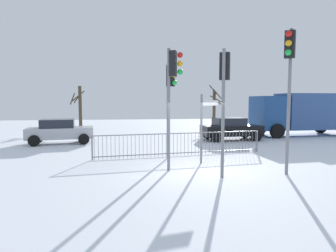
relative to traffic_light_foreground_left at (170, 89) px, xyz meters
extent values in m
plane|color=white|center=(0.63, -2.29, -3.08)|extent=(60.00, 60.00, 0.00)
cylinder|color=slate|center=(-0.09, 0.12, -0.98)|extent=(0.11, 0.11, 4.20)
cube|color=black|center=(0.01, -0.01, 0.57)|extent=(0.39, 0.37, 0.90)
sphere|color=red|center=(0.16, -0.21, 0.87)|extent=(0.20, 0.20, 0.20)
sphere|color=orange|center=(0.16, -0.21, 0.57)|extent=(0.20, 0.20, 0.20)
sphere|color=green|center=(0.16, -0.21, 0.27)|extent=(0.20, 0.20, 0.20)
cylinder|color=slate|center=(3.66, -3.30, -0.58)|extent=(0.11, 0.11, 5.00)
cube|color=black|center=(3.56, -3.42, 1.37)|extent=(0.39, 0.37, 0.90)
sphere|color=red|center=(3.40, -3.61, 1.67)|extent=(0.20, 0.20, 0.20)
sphere|color=orange|center=(3.40, -3.61, 1.37)|extent=(0.20, 0.20, 0.20)
sphere|color=green|center=(3.40, -3.61, 1.07)|extent=(0.20, 0.20, 0.20)
cylinder|color=slate|center=(-0.37, -2.23, -0.86)|extent=(0.11, 0.11, 4.44)
cube|color=black|center=(-0.21, -2.29, 0.81)|extent=(0.32, 0.38, 0.90)
sphere|color=red|center=(0.02, -2.37, 1.11)|extent=(0.20, 0.20, 0.20)
sphere|color=orange|center=(0.02, -2.37, 0.81)|extent=(0.20, 0.20, 0.20)
sphere|color=green|center=(0.02, -2.37, 0.51)|extent=(0.20, 0.20, 0.20)
cylinder|color=slate|center=(1.28, -3.43, -0.95)|extent=(0.11, 0.11, 4.26)
cube|color=black|center=(1.36, -3.29, 0.63)|extent=(0.39, 0.35, 0.90)
sphere|color=red|center=(1.49, -3.07, 0.93)|extent=(0.20, 0.20, 0.20)
sphere|color=orange|center=(1.49, -3.07, 0.63)|extent=(0.20, 0.20, 0.20)
sphere|color=green|center=(1.49, -3.07, 0.33)|extent=(0.20, 0.20, 0.20)
cylinder|color=slate|center=(1.13, -1.15, -1.66)|extent=(0.09, 0.09, 2.83)
cube|color=white|center=(1.51, -1.07, -0.59)|extent=(0.69, 0.17, 0.22)
cube|color=slate|center=(0.60, 0.65, -2.03)|extent=(8.02, 1.12, 0.04)
cube|color=slate|center=(0.60, 0.65, -2.96)|extent=(8.02, 1.12, 0.04)
cylinder|color=slate|center=(-3.32, 0.13, -2.55)|extent=(0.02, 0.02, 1.05)
cylinder|color=slate|center=(-3.15, 0.15, -2.55)|extent=(0.02, 0.02, 1.05)
cylinder|color=slate|center=(-2.97, 0.17, -2.55)|extent=(0.02, 0.02, 1.05)
cylinder|color=slate|center=(-2.79, 0.20, -2.55)|extent=(0.02, 0.02, 1.05)
cylinder|color=slate|center=(-2.61, 0.22, -2.55)|extent=(0.02, 0.02, 1.05)
cylinder|color=slate|center=(-2.43, 0.25, -2.55)|extent=(0.02, 0.02, 1.05)
cylinder|color=slate|center=(-2.25, 0.27, -2.55)|extent=(0.02, 0.02, 1.05)
cylinder|color=slate|center=(-2.08, 0.29, -2.55)|extent=(0.02, 0.02, 1.05)
cylinder|color=slate|center=(-1.90, 0.32, -2.55)|extent=(0.02, 0.02, 1.05)
cylinder|color=slate|center=(-1.72, 0.34, -2.55)|extent=(0.02, 0.02, 1.05)
cylinder|color=slate|center=(-1.54, 0.37, -2.55)|extent=(0.02, 0.02, 1.05)
cylinder|color=slate|center=(-1.36, 0.39, -2.55)|extent=(0.02, 0.02, 1.05)
cylinder|color=slate|center=(-1.19, 0.41, -2.55)|extent=(0.02, 0.02, 1.05)
cylinder|color=slate|center=(-1.01, 0.44, -2.55)|extent=(0.02, 0.02, 1.05)
cylinder|color=slate|center=(-0.83, 0.46, -2.55)|extent=(0.02, 0.02, 1.05)
cylinder|color=slate|center=(-0.65, 0.49, -2.55)|extent=(0.02, 0.02, 1.05)
cylinder|color=slate|center=(-0.47, 0.51, -2.55)|extent=(0.02, 0.02, 1.05)
cylinder|color=slate|center=(-0.30, 0.53, -2.55)|extent=(0.02, 0.02, 1.05)
cylinder|color=slate|center=(-0.12, 0.56, -2.55)|extent=(0.02, 0.02, 1.05)
cylinder|color=slate|center=(0.06, 0.58, -2.55)|extent=(0.02, 0.02, 1.05)
cylinder|color=slate|center=(0.24, 0.60, -2.55)|extent=(0.02, 0.02, 1.05)
cylinder|color=slate|center=(0.42, 0.63, -2.55)|extent=(0.02, 0.02, 1.05)
cylinder|color=slate|center=(0.60, 0.65, -2.55)|extent=(0.02, 0.02, 1.05)
cylinder|color=slate|center=(0.77, 0.68, -2.55)|extent=(0.02, 0.02, 1.05)
cylinder|color=slate|center=(0.95, 0.70, -2.55)|extent=(0.02, 0.02, 1.05)
cylinder|color=slate|center=(1.13, 0.72, -2.55)|extent=(0.02, 0.02, 1.05)
cylinder|color=slate|center=(1.31, 0.75, -2.55)|extent=(0.02, 0.02, 1.05)
cylinder|color=slate|center=(1.49, 0.77, -2.55)|extent=(0.02, 0.02, 1.05)
cylinder|color=slate|center=(1.66, 0.80, -2.55)|extent=(0.02, 0.02, 1.05)
cylinder|color=slate|center=(1.84, 0.82, -2.55)|extent=(0.02, 0.02, 1.05)
cylinder|color=slate|center=(2.02, 0.84, -2.55)|extent=(0.02, 0.02, 1.05)
cylinder|color=slate|center=(2.20, 0.87, -2.55)|extent=(0.02, 0.02, 1.05)
cylinder|color=slate|center=(2.38, 0.89, -2.55)|extent=(0.02, 0.02, 1.05)
cylinder|color=slate|center=(2.55, 0.92, -2.55)|extent=(0.02, 0.02, 1.05)
cylinder|color=slate|center=(2.73, 0.94, -2.55)|extent=(0.02, 0.02, 1.05)
cylinder|color=slate|center=(2.91, 0.96, -2.55)|extent=(0.02, 0.02, 1.05)
cylinder|color=slate|center=(3.09, 0.99, -2.55)|extent=(0.02, 0.02, 1.05)
cylinder|color=slate|center=(3.27, 1.01, -2.55)|extent=(0.02, 0.02, 1.05)
cylinder|color=slate|center=(3.45, 1.04, -2.55)|extent=(0.02, 0.02, 1.05)
cylinder|color=slate|center=(3.62, 1.06, -2.55)|extent=(0.02, 0.02, 1.05)
cylinder|color=slate|center=(3.80, 1.08, -2.55)|extent=(0.02, 0.02, 1.05)
cylinder|color=slate|center=(3.98, 1.11, -2.55)|extent=(0.02, 0.02, 1.05)
cylinder|color=slate|center=(4.16, 1.13, -2.55)|extent=(0.02, 0.02, 1.05)
cylinder|color=slate|center=(4.34, 1.16, -2.55)|extent=(0.02, 0.02, 1.05)
cylinder|color=slate|center=(4.51, 1.18, -2.55)|extent=(0.02, 0.02, 1.05)
cylinder|color=slate|center=(-3.41, 0.11, -2.55)|extent=(0.06, 0.06, 1.05)
cylinder|color=slate|center=(4.60, 1.19, -2.55)|extent=(0.06, 0.06, 1.05)
cube|color=black|center=(4.80, 5.55, -2.43)|extent=(3.88, 1.88, 0.65)
cube|color=#1E232D|center=(4.65, 5.54, -1.88)|extent=(1.97, 1.59, 0.55)
cylinder|color=black|center=(6.11, 6.46, -2.76)|extent=(0.65, 0.25, 0.64)
cylinder|color=black|center=(6.19, 4.76, -2.76)|extent=(0.65, 0.25, 0.64)
cylinder|color=black|center=(3.41, 6.33, -2.76)|extent=(0.65, 0.25, 0.64)
cylinder|color=black|center=(3.49, 4.63, -2.76)|extent=(0.65, 0.25, 0.64)
cube|color=#B2B5BA|center=(-5.94, 5.45, -2.43)|extent=(4.00, 2.22, 0.65)
cube|color=#1E232D|center=(-6.09, 5.43, -1.88)|extent=(2.09, 1.75, 0.55)
cylinder|color=black|center=(-4.72, 6.48, -2.76)|extent=(0.66, 0.31, 0.64)
cylinder|color=black|center=(-4.49, 4.80, -2.76)|extent=(0.66, 0.31, 0.64)
cylinder|color=black|center=(-7.40, 6.10, -2.76)|extent=(0.66, 0.31, 0.64)
cylinder|color=black|center=(-7.16, 4.42, -2.76)|extent=(0.66, 0.31, 0.64)
cube|color=#33518C|center=(11.70, 7.36, -1.28)|extent=(5.13, 2.69, 2.60)
cube|color=navy|center=(8.15, 7.15, -1.38)|extent=(2.13, 2.41, 2.40)
cylinder|color=black|center=(8.22, 5.96, -2.58)|extent=(1.02, 0.36, 1.00)
cylinder|color=black|center=(8.08, 8.35, -2.58)|extent=(1.02, 0.36, 1.00)
cylinder|color=black|center=(13.32, 8.66, -2.58)|extent=(1.02, 0.36, 1.00)
cylinder|color=#473828|center=(6.77, 16.23, -1.30)|extent=(0.31, 0.31, 3.55)
cylinder|color=#473828|center=(6.74, 15.66, -0.32)|extent=(1.18, 0.16, 0.69)
cylinder|color=#473828|center=(6.92, 15.76, 0.20)|extent=(1.04, 0.44, 1.02)
cylinder|color=#473828|center=(6.87, 15.76, -0.47)|extent=(1.03, 0.33, 0.84)
cylinder|color=#473828|center=(6.54, 15.94, 0.61)|extent=(0.71, 0.59, 0.97)
cylinder|color=#473828|center=(-6.30, 14.84, -1.12)|extent=(0.30, 0.30, 3.92)
cylinder|color=#473828|center=(-6.59, 15.06, -0.30)|extent=(0.58, 0.71, 0.83)
cylinder|color=#473828|center=(-6.54, 15.35, -0.06)|extent=(1.14, 0.60, 1.01)
cylinder|color=#473828|center=(-6.98, 14.90, -0.32)|extent=(0.24, 1.43, 1.07)
camera|label=1|loc=(-1.75, -12.70, -0.51)|focal=31.11mm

